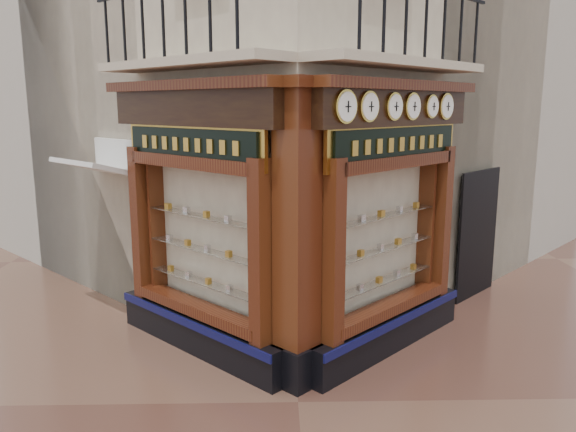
{
  "coord_description": "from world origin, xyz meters",
  "views": [
    {
      "loc": [
        -0.28,
        -6.41,
        3.63
      ],
      "look_at": [
        -0.08,
        2.0,
        1.97
      ],
      "focal_mm": 35.0,
      "sensor_mm": 36.0,
      "label": 1
    }
  ],
  "objects_px": {
    "signboard_left": "(190,144)",
    "clock_e": "(432,106)",
    "corner_pilaster": "(297,241)",
    "clock_a": "(346,107)",
    "clock_b": "(369,107)",
    "clock_c": "(394,106)",
    "clock_f": "(446,106)",
    "signboard_right": "(398,144)",
    "clock_d": "(413,106)",
    "awning": "(105,314)"
  },
  "relations": [
    {
      "from": "signboard_left",
      "to": "clock_e",
      "type": "bearing_deg",
      "value": -128.19
    },
    {
      "from": "corner_pilaster",
      "to": "clock_a",
      "type": "height_order",
      "value": "corner_pilaster"
    },
    {
      "from": "clock_b",
      "to": "clock_c",
      "type": "bearing_deg",
      "value": 0.0
    },
    {
      "from": "clock_f",
      "to": "signboard_left",
      "type": "distance_m",
      "value": 3.9
    },
    {
      "from": "clock_b",
      "to": "signboard_right",
      "type": "height_order",
      "value": "clock_b"
    },
    {
      "from": "clock_a",
      "to": "clock_b",
      "type": "xyz_separation_m",
      "value": [
        0.34,
        0.34,
        -0.0
      ]
    },
    {
      "from": "clock_b",
      "to": "clock_d",
      "type": "height_order",
      "value": "clock_b"
    },
    {
      "from": "signboard_right",
      "to": "corner_pilaster",
      "type": "bearing_deg",
      "value": 169.75
    },
    {
      "from": "clock_a",
      "to": "clock_e",
      "type": "height_order",
      "value": "clock_a"
    },
    {
      "from": "clock_c",
      "to": "signboard_right",
      "type": "relative_size",
      "value": 0.17
    },
    {
      "from": "clock_f",
      "to": "corner_pilaster",
      "type": "bearing_deg",
      "value": 171.57
    },
    {
      "from": "corner_pilaster",
      "to": "clock_e",
      "type": "bearing_deg",
      "value": -9.88
    },
    {
      "from": "signboard_left",
      "to": "signboard_right",
      "type": "relative_size",
      "value": 0.96
    },
    {
      "from": "corner_pilaster",
      "to": "awning",
      "type": "bearing_deg",
      "value": 96.84
    },
    {
      "from": "signboard_right",
      "to": "clock_e",
      "type": "bearing_deg",
      "value": -8.97
    },
    {
      "from": "clock_a",
      "to": "signboard_left",
      "type": "xyz_separation_m",
      "value": [
        -2.05,
        1.03,
        -0.52
      ]
    },
    {
      "from": "clock_d",
      "to": "clock_f",
      "type": "relative_size",
      "value": 0.96
    },
    {
      "from": "signboard_right",
      "to": "clock_f",
      "type": "bearing_deg",
      "value": -5.58
    },
    {
      "from": "clock_b",
      "to": "clock_c",
      "type": "relative_size",
      "value": 1.05
    },
    {
      "from": "clock_c",
      "to": "awning",
      "type": "distance_m",
      "value": 6.17
    },
    {
      "from": "clock_f",
      "to": "signboard_right",
      "type": "xyz_separation_m",
      "value": [
        -0.88,
        -0.72,
        -0.52
      ]
    },
    {
      "from": "clock_d",
      "to": "signboard_left",
      "type": "relative_size",
      "value": 0.18
    },
    {
      "from": "corner_pilaster",
      "to": "clock_e",
      "type": "height_order",
      "value": "corner_pilaster"
    },
    {
      "from": "clock_a",
      "to": "awning",
      "type": "distance_m",
      "value": 5.92
    },
    {
      "from": "signboard_right",
      "to": "clock_b",
      "type": "bearing_deg",
      "value": -172.73
    },
    {
      "from": "signboard_left",
      "to": "clock_d",
      "type": "bearing_deg",
      "value": -134.23
    },
    {
      "from": "clock_b",
      "to": "clock_d",
      "type": "relative_size",
      "value": 1.03
    },
    {
      "from": "clock_a",
      "to": "corner_pilaster",
      "type": "bearing_deg",
      "value": 133.38
    },
    {
      "from": "clock_b",
      "to": "awning",
      "type": "relative_size",
      "value": 0.26
    },
    {
      "from": "clock_f",
      "to": "signboard_left",
      "type": "xyz_separation_m",
      "value": [
        -3.8,
        -0.72,
        -0.52
      ]
    },
    {
      "from": "clock_a",
      "to": "clock_f",
      "type": "distance_m",
      "value": 2.48
    },
    {
      "from": "clock_a",
      "to": "clock_c",
      "type": "height_order",
      "value": "clock_a"
    },
    {
      "from": "clock_e",
      "to": "signboard_left",
      "type": "bearing_deg",
      "value": 141.81
    },
    {
      "from": "clock_a",
      "to": "awning",
      "type": "height_order",
      "value": "clock_a"
    },
    {
      "from": "clock_d",
      "to": "clock_e",
      "type": "xyz_separation_m",
      "value": [
        0.38,
        0.38,
        0.0
      ]
    },
    {
      "from": "clock_e",
      "to": "awning",
      "type": "bearing_deg",
      "value": 122.72
    },
    {
      "from": "clock_c",
      "to": "clock_d",
      "type": "height_order",
      "value": "clock_d"
    },
    {
      "from": "clock_b",
      "to": "awning",
      "type": "height_order",
      "value": "clock_b"
    },
    {
      "from": "clock_b",
      "to": "signboard_left",
      "type": "relative_size",
      "value": 0.18
    },
    {
      "from": "awning",
      "to": "clock_e",
      "type": "bearing_deg",
      "value": -147.28
    },
    {
      "from": "clock_b",
      "to": "signboard_left",
      "type": "distance_m",
      "value": 2.54
    },
    {
      "from": "clock_e",
      "to": "signboard_right",
      "type": "distance_m",
      "value": 0.88
    },
    {
      "from": "clock_b",
      "to": "clock_e",
      "type": "distance_m",
      "value": 1.57
    },
    {
      "from": "clock_a",
      "to": "clock_b",
      "type": "bearing_deg",
      "value": 0.0
    },
    {
      "from": "clock_d",
      "to": "clock_b",
      "type": "bearing_deg",
      "value": 180.0
    },
    {
      "from": "corner_pilaster",
      "to": "clock_e",
      "type": "distance_m",
      "value": 3.0
    },
    {
      "from": "clock_b",
      "to": "clock_c",
      "type": "distance_m",
      "value": 0.57
    },
    {
      "from": "clock_a",
      "to": "clock_d",
      "type": "xyz_separation_m",
      "value": [
        1.07,
        1.07,
        -0.0
      ]
    },
    {
      "from": "clock_d",
      "to": "awning",
      "type": "bearing_deg",
      "value": 117.78
    },
    {
      "from": "corner_pilaster",
      "to": "clock_a",
      "type": "xyz_separation_m",
      "value": [
        0.59,
        -0.02,
        1.67
      ]
    }
  ]
}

